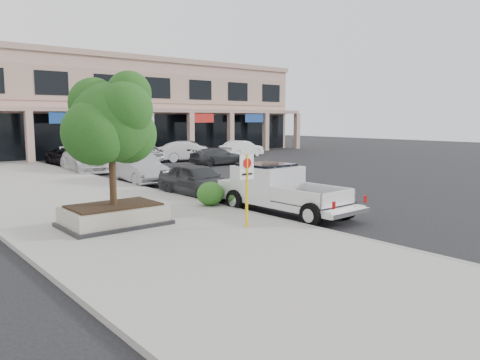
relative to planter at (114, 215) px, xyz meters
name	(u,v)px	position (x,y,z in m)	size (l,w,h in m)	color
ground	(304,216)	(6.35, -2.37, -0.48)	(120.00, 120.00, 0.00)	black
sidewalk	(95,208)	(0.85, 3.63, -0.40)	(8.00, 52.00, 0.15)	gray
curb	(180,197)	(4.80, 3.63, -0.40)	(0.20, 52.00, 0.15)	gray
strip_mall	(112,107)	(14.35, 31.57, 4.27)	(40.55, 12.43, 9.50)	tan
planter	(114,215)	(0.00, 0.00, 0.00)	(3.20, 2.20, 0.68)	black
planter_tree	(113,123)	(0.13, 0.15, 2.94)	(2.90, 2.55, 4.00)	black
no_parking_sign	(247,180)	(3.15, -2.87, 1.16)	(0.55, 0.09, 2.30)	yellow
hedge	(210,194)	(4.41, 0.83, 0.14)	(1.10, 0.99, 0.94)	#204E16
pickup_truck	(287,190)	(6.00, -1.83, 0.45)	(2.17, 5.85, 1.84)	silver
curb_car_a	(198,180)	(5.70, 3.57, 0.29)	(1.81, 4.49, 1.53)	#282A2D
curb_car_b	(140,169)	(5.79, 9.38, 0.32)	(1.69, 4.85, 1.60)	gray
curb_car_c	(86,160)	(5.64, 16.73, 0.35)	(2.32, 5.70, 1.65)	silver
curb_car_d	(72,157)	(6.25, 21.01, 0.23)	(2.35, 5.10, 1.42)	black
lot_car_a	(148,154)	(11.59, 19.19, 0.32)	(1.87, 4.64, 1.58)	#A0A2A8
lot_car_b	(187,151)	(15.28, 19.09, 0.34)	(1.72, 4.93, 1.62)	silver
lot_car_c	(218,156)	(15.26, 14.83, 0.19)	(1.86, 4.57, 1.33)	#2D3033
lot_car_d	(134,153)	(11.28, 20.96, 0.25)	(2.39, 5.19, 1.44)	black
lot_car_e	(188,147)	(18.71, 24.27, 0.32)	(1.87, 4.66, 1.59)	#A3A5AB
lot_car_f	(242,149)	(21.61, 19.55, 0.28)	(1.60, 4.58, 1.51)	white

